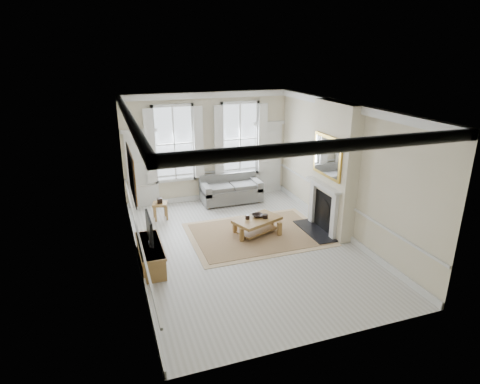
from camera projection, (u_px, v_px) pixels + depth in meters
name	position (u px, v px, depth m)	size (l,w,h in m)	color
floor	(247.00, 246.00, 9.87)	(7.20, 7.20, 0.00)	#B7B5AD
ceiling	(247.00, 107.00, 8.73)	(7.20, 7.20, 0.00)	white
back_wall	(208.00, 147.00, 12.51)	(5.20, 5.20, 0.00)	beige
left_wall	(132.00, 193.00, 8.50)	(7.20, 7.20, 0.00)	beige
right_wall	(344.00, 171.00, 10.10)	(7.20, 7.20, 0.00)	beige
window_left	(174.00, 144.00, 12.07)	(1.26, 0.20, 2.20)	#B2BCC6
window_right	(240.00, 139.00, 12.72)	(1.26, 0.20, 2.20)	#B2BCC6
door_left	(142.00, 171.00, 12.02)	(0.90, 0.08, 2.30)	silver
door_right	(268.00, 159.00, 13.29)	(0.90, 0.08, 2.30)	silver
painting	(131.00, 174.00, 8.66)	(0.05, 1.66, 1.06)	#AC7D1D
chimney_breast	(333.00, 169.00, 10.23)	(0.35, 1.70, 3.38)	beige
hearth	(315.00, 231.00, 10.66)	(0.55, 1.50, 0.05)	black
fireplace	(323.00, 205.00, 10.48)	(0.21, 1.45, 1.33)	silver
mirror	(327.00, 156.00, 10.04)	(0.06, 1.26, 1.06)	gold
sofa	(230.00, 191.00, 12.70)	(1.86, 0.90, 0.86)	slate
side_table	(160.00, 206.00, 11.36)	(0.48, 0.48, 0.49)	brown
rug	(257.00, 234.00, 10.52)	(3.50, 2.60, 0.02)	olive
coffee_table	(257.00, 221.00, 10.40)	(1.37, 1.09, 0.45)	brown
ceramic_pot_a	(247.00, 217.00, 10.32)	(0.12, 0.12, 0.12)	black
ceramic_pot_b	(265.00, 216.00, 10.37)	(0.15, 0.15, 0.11)	black
bowl	(258.00, 216.00, 10.47)	(0.30, 0.30, 0.07)	black
tv_stand	(151.00, 255.00, 8.90)	(0.48, 1.48, 0.53)	brown
tv	(149.00, 228.00, 8.69)	(0.08, 0.90, 0.68)	black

